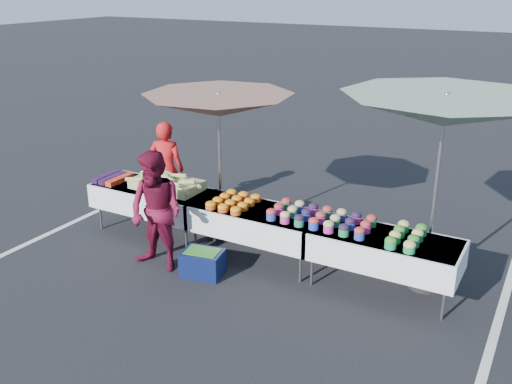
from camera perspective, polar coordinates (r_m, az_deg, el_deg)
The scene contains 17 objects.
ground at distance 8.08m, azimuth 0.00°, elevation -6.66°, with size 80.00×80.00×0.00m, color black.
stripe_left at distance 9.89m, azimuth -16.41°, elevation -2.23°, with size 0.10×5.00×0.00m, color silver.
stripe_right at distance 7.28m, azimuth 23.07°, elevation -11.76°, with size 0.10×5.00×0.00m, color silver.
table_left at distance 8.78m, azimuth -10.31°, elevation -0.53°, with size 1.86×0.81×0.75m.
table_center at distance 7.83m, azimuth 0.00°, elevation -2.86°, with size 1.86×0.81×0.75m.
table_right at distance 7.20m, azimuth 12.66°, elevation -5.57°, with size 1.86×0.81×0.75m.
berry_punnets at distance 9.12m, azimuth -14.09°, elevation 1.36°, with size 0.40×0.54×0.08m.
corn_pile at distance 8.57m, azimuth -8.89°, elevation 0.87°, with size 1.16×0.57×0.26m.
plastic_bags at distance 8.32m, azimuth -10.08°, elevation -0.31°, with size 0.30×0.25×0.05m, color white.
carrot_bowls at distance 7.90m, azimuth -2.25°, elevation -0.95°, with size 0.55×0.69×0.11m.
potato_cups at distance 7.35m, azimuth 6.48°, elevation -2.51°, with size 1.34×0.58×0.16m.
bean_baskets at distance 7.03m, azimuth 14.81°, elevation -4.27°, with size 0.36×0.68×0.15m.
vendor at distance 9.36m, azimuth -8.95°, elevation 2.26°, with size 0.58×0.38×1.59m, color red.
customer at distance 7.62m, azimuth -9.95°, elevation -1.96°, with size 0.79×0.62×1.63m, color maroon.
umbrella_left at distance 8.13m, azimuth -3.77°, elevation 8.54°, with size 2.62×2.62×2.21m.
umbrella_right at distance 6.93m, azimuth 18.36°, elevation 7.59°, with size 2.93×2.93×2.49m.
storage_bin at distance 7.61m, azimuth -5.35°, elevation -7.03°, with size 0.59×0.48×0.35m.
Camera 1 is at (3.51, -6.26, 3.70)m, focal length 40.00 mm.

